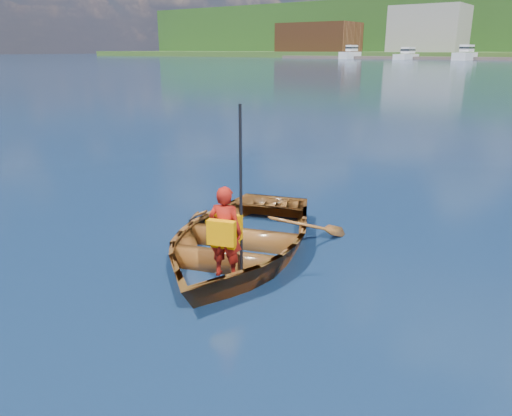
# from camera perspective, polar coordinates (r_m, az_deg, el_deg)

# --- Properties ---
(ground) EXTENTS (600.00, 600.00, 0.00)m
(ground) POSITION_cam_1_polar(r_m,az_deg,el_deg) (6.83, -11.49, -6.36)
(ground) COLOR #132B45
(ground) RESTS_ON ground
(rowboat) EXTENTS (3.75, 4.43, 0.78)m
(rowboat) POSITION_cam_1_polar(r_m,az_deg,el_deg) (6.94, -1.99, -3.46)
(rowboat) COLOR maroon
(rowboat) RESTS_ON ground
(child_paddler) EXTENTS (0.48, 0.43, 2.06)m
(child_paddler) POSITION_cam_1_polar(r_m,az_deg,el_deg) (5.95, -3.52, -2.69)
(child_paddler) COLOR #9F160E
(child_paddler) RESTS_ON ground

